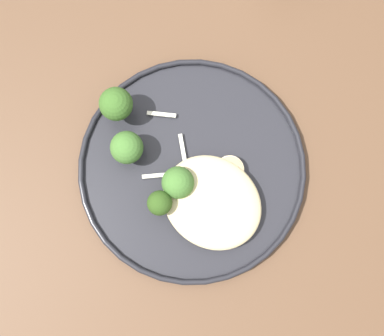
{
  "coord_description": "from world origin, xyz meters",
  "views": [
    {
      "loc": [
        0.11,
        -0.04,
        1.38
      ],
      "look_at": [
        0.06,
        0.03,
        0.76
      ],
      "focal_mm": 46.83,
      "sensor_mm": 36.0,
      "label": 1
    }
  ],
  "objects": [
    {
      "name": "broccoli_floret_center_pile",
      "position": [
        0.05,
        -0.03,
        0.78
      ],
      "size": [
        0.03,
        0.03,
        0.05
      ],
      "color": "#89A356",
      "rests_on": "dinner_plate"
    },
    {
      "name": "wooden_dining_table",
      "position": [
        0.0,
        0.0,
        0.66
      ],
      "size": [
        1.4,
        1.0,
        0.74
      ],
      "color": "brown",
      "rests_on": "ground"
    },
    {
      "name": "onion_sliver_short_strip",
      "position": [
        0.03,
        0.0,
        0.75
      ],
      "size": [
        0.04,
        0.03,
        0.0
      ],
      "primitive_type": "cube",
      "rotation": [
        0.0,
        0.0,
        3.9
      ],
      "color": "silver",
      "rests_on": "dinner_plate"
    },
    {
      "name": "seared_scallop_front_small",
      "position": [
        0.12,
        0.02,
        0.76
      ],
      "size": [
        0.03,
        0.03,
        0.01
      ],
      "color": "#E5C689",
      "rests_on": "dinner_plate"
    },
    {
      "name": "seared_scallop_center_golden",
      "position": [
        0.13,
        0.01,
        0.76
      ],
      "size": [
        0.03,
        0.03,
        0.01
      ],
      "color": "#DBB77A",
      "rests_on": "dinner_plate"
    },
    {
      "name": "seared_scallop_right_edge",
      "position": [
        0.06,
        0.0,
        0.76
      ],
      "size": [
        0.03,
        0.03,
        0.02
      ],
      "color": "beige",
      "rests_on": "dinner_plate"
    },
    {
      "name": "noodle_bed",
      "position": [
        0.1,
        0.01,
        0.76
      ],
      "size": [
        0.13,
        0.11,
        0.03
      ],
      "color": "beige",
      "rests_on": "dinner_plate"
    },
    {
      "name": "onion_sliver_pale_crescent",
      "position": [
        0.03,
        0.04,
        0.75
      ],
      "size": [
        0.03,
        0.03,
        0.0
      ],
      "primitive_type": "cube",
      "rotation": [
        0.0,
        0.0,
        2.42
      ],
      "color": "silver",
      "rests_on": "dinner_plate"
    },
    {
      "name": "ground",
      "position": [
        0.0,
        0.0,
        0.0
      ],
      "size": [
        6.0,
        6.0,
        0.0
      ],
      "primitive_type": "plane",
      "color": "#2D2B28"
    },
    {
      "name": "seared_scallop_large_seared",
      "position": [
        0.1,
        0.03,
        0.76
      ],
      "size": [
        0.03,
        0.03,
        0.01
      ],
      "color": "beige",
      "rests_on": "dinner_plate"
    },
    {
      "name": "broccoli_floret_rear_charred",
      "position": [
        0.06,
        0.01,
        0.78
      ],
      "size": [
        0.04,
        0.04,
        0.05
      ],
      "color": "#7A994C",
      "rests_on": "dinner_plate"
    },
    {
      "name": "broccoli_floret_tall_stalk",
      "position": [
        -0.06,
        0.03,
        0.79
      ],
      "size": [
        0.04,
        0.04,
        0.06
      ],
      "color": "#7A994C",
      "rests_on": "dinner_plate"
    },
    {
      "name": "seared_scallop_rear_pale",
      "position": [
        0.08,
        0.01,
        0.76
      ],
      "size": [
        0.03,
        0.03,
        0.02
      ],
      "color": "beige",
      "rests_on": "dinner_plate"
    },
    {
      "name": "onion_sliver_long_sliver",
      "position": [
        -0.02,
        0.06,
        0.75
      ],
      "size": [
        0.03,
        0.02,
        0.0
      ],
      "primitive_type": "cube",
      "rotation": [
        0.0,
        0.0,
        3.7
      ],
      "color": "silver",
      "rests_on": "dinner_plate"
    },
    {
      "name": "dinner_plate",
      "position": [
        0.06,
        0.03,
        0.75
      ],
      "size": [
        0.29,
        0.29,
        0.02
      ],
      "color": "#232328",
      "rests_on": "wooden_dining_table"
    },
    {
      "name": "broccoli_floret_left_leaning",
      "position": [
        -0.02,
        -0.0,
        0.78
      ],
      "size": [
        0.04,
        0.04,
        0.05
      ],
      "color": "#7A994C",
      "rests_on": "dinner_plate"
    },
    {
      "name": "seared_scallop_half_hidden",
      "position": [
        0.15,
        0.03,
        0.76
      ],
      "size": [
        0.02,
        0.02,
        0.01
      ],
      "color": "#E5C689",
      "rests_on": "dinner_plate"
    },
    {
      "name": "seared_scallop_on_noodles",
      "position": [
        0.09,
        0.06,
        0.76
      ],
      "size": [
        0.04,
        0.04,
        0.01
      ],
      "color": "beige",
      "rests_on": "dinner_plate"
    }
  ]
}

